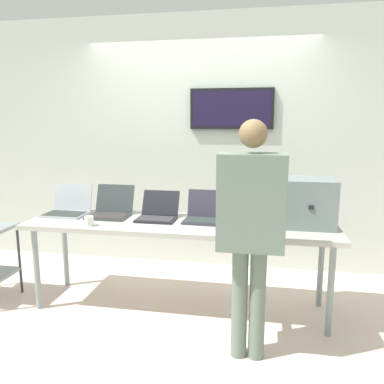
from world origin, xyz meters
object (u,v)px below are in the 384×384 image
(workbench, at_px, (180,228))
(person, at_px, (251,219))
(coffee_mug, at_px, (89,221))
(laptop_station_4, at_px, (253,217))
(laptop_station_1, at_px, (111,209))
(laptop_station_2, at_px, (158,213))
(laptop_station_0, at_px, (68,208))
(equipment_box, at_px, (308,202))
(laptop_station_3, at_px, (204,214))

(workbench, distance_m, person, 0.92)
(coffee_mug, bearing_deg, laptop_station_4, 13.87)
(workbench, bearing_deg, person, -45.04)
(workbench, bearing_deg, laptop_station_1, 170.32)
(laptop_station_2, xyz_separation_m, person, (0.84, -0.70, 0.16))
(workbench, distance_m, laptop_station_0, 1.10)
(workbench, relative_size, laptop_station_2, 7.73)
(equipment_box, height_order, laptop_station_1, equipment_box)
(equipment_box, relative_size, coffee_mug, 5.09)
(laptop_station_1, bearing_deg, person, -29.67)
(laptop_station_1, bearing_deg, laptop_station_2, -4.23)
(person, relative_size, coffee_mug, 20.17)
(workbench, relative_size, laptop_station_0, 6.91)
(workbench, distance_m, laptop_station_3, 0.25)
(coffee_mug, bearing_deg, laptop_station_3, 20.59)
(laptop_station_2, bearing_deg, laptop_station_0, 178.19)
(laptop_station_2, xyz_separation_m, laptop_station_4, (0.84, -0.00, 0.00))
(laptop_station_3, relative_size, person, 0.21)
(laptop_station_1, bearing_deg, workbench, -9.68)
(laptop_station_2, height_order, person, person)
(laptop_station_4, bearing_deg, person, -90.39)
(workbench, height_order, laptop_station_0, laptop_station_0)
(workbench, relative_size, laptop_station_4, 7.52)
(laptop_station_3, bearing_deg, laptop_station_2, -178.26)
(equipment_box, distance_m, laptop_station_3, 0.88)
(coffee_mug, bearing_deg, workbench, 19.29)
(person, bearing_deg, laptop_station_4, 89.61)
(laptop_station_4, distance_m, coffee_mug, 1.38)
(laptop_station_0, height_order, coffee_mug, laptop_station_0)
(equipment_box, height_order, laptop_station_3, equipment_box)
(laptop_station_4, bearing_deg, laptop_station_1, 178.50)
(laptop_station_0, distance_m, laptop_station_4, 1.71)
(laptop_station_3, relative_size, coffee_mug, 4.19)
(laptop_station_0, bearing_deg, laptop_station_3, -0.67)
(laptop_station_3, height_order, coffee_mug, laptop_station_3)
(laptop_station_0, distance_m, laptop_station_2, 0.87)
(person, bearing_deg, equipment_box, 57.45)
(equipment_box, height_order, coffee_mug, equipment_box)
(laptop_station_0, distance_m, coffee_mug, 0.52)
(laptop_station_3, xyz_separation_m, person, (0.42, -0.71, 0.16))
(laptop_station_3, height_order, person, person)
(workbench, bearing_deg, laptop_station_3, 25.05)
(coffee_mug, bearing_deg, equipment_box, 10.56)
(laptop_station_0, distance_m, person, 1.87)
(laptop_station_0, height_order, laptop_station_1, laptop_station_0)
(equipment_box, bearing_deg, person, -122.55)
(equipment_box, xyz_separation_m, laptop_station_4, (-0.44, -0.00, -0.14))
(person, xyz_separation_m, coffee_mug, (-1.33, 0.37, -0.18))
(equipment_box, distance_m, laptop_station_2, 1.29)
(person, bearing_deg, laptop_station_0, 156.89)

